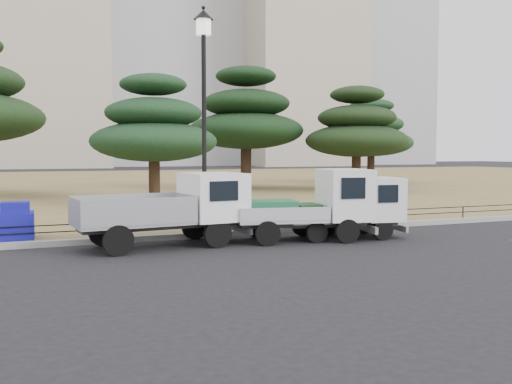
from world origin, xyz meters
name	(u,v)px	position (x,y,z in m)	size (l,w,h in m)	color
ground	(286,249)	(0.00, 0.00, 0.00)	(220.00, 220.00, 0.00)	black
lawn	(114,184)	(0.00, 30.60, 0.07)	(120.00, 56.00, 0.15)	olive
curb	(248,232)	(0.00, 2.60, 0.08)	(120.00, 0.25, 0.16)	gray
truck_large	(172,206)	(-2.51, 1.52, 1.04)	(4.42, 2.10, 1.87)	black
truck_kei_front	(313,205)	(1.33, 1.09, 0.97)	(3.89, 2.17, 1.94)	black
truck_kei_rear	(352,208)	(2.54, 1.06, 0.85)	(3.40, 1.80, 1.70)	black
street_lamp	(204,83)	(-1.23, 2.90, 4.38)	(0.56, 0.56, 6.25)	black
pipe_fence	(247,220)	(0.00, 2.75, 0.44)	(38.00, 0.04, 0.40)	black
tarp_pile	(5,224)	(-6.51, 3.31, 0.54)	(1.50, 1.12, 0.98)	#14149C
pine_center_left	(154,129)	(-0.68, 12.56, 3.46)	(5.63, 5.63, 5.72)	black
pine_center_right	(246,118)	(6.48, 19.89, 4.47)	(7.02, 7.02, 7.45)	black
pine_east_near	(357,130)	(12.34, 16.71, 3.72)	(6.13, 6.13, 6.19)	black
pine_east_far	(371,135)	(17.56, 23.13, 3.71)	(6.14, 6.14, 6.17)	black
tower_east	(297,33)	(40.00, 82.00, 24.00)	(20.00, 18.00, 48.00)	#AAA08C
radio_tower	(431,18)	(72.00, 85.00, 30.04)	(1.80, 1.80, 63.00)	#D83F33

